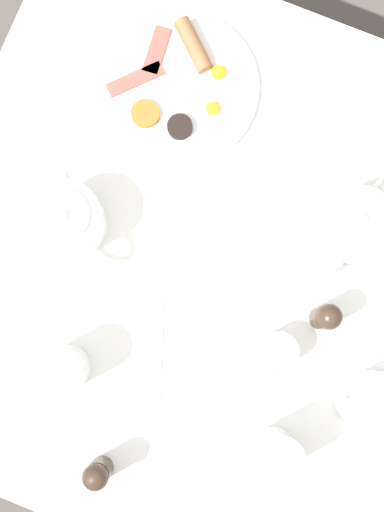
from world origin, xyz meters
name	(u,v)px	position (x,y,z in m)	size (l,w,h in m)	color
ground_plane	(192,285)	(0.00, 0.00, 0.00)	(8.00, 8.00, 0.00)	#4C4742
table	(192,261)	(0.00, 0.00, 0.66)	(1.04, 0.97, 0.73)	white
breakfast_plate	(179,86)	(-0.29, -0.14, 0.74)	(0.31, 0.31, 0.04)	white
teapot_near	(354,226)	(-0.15, 0.25, 0.79)	(0.22, 0.13, 0.12)	white
teapot_far	(69,221)	(0.03, -0.22, 0.79)	(0.13, 0.20, 0.12)	white
teacup_with_saucer_left	(372,394)	(0.11, 0.39, 0.76)	(0.13, 0.13, 0.06)	white
water_glass_tall	(64,368)	(0.27, -0.13, 0.79)	(0.08, 0.08, 0.11)	white
water_glass_short	(277,455)	(0.26, 0.26, 0.80)	(0.08, 0.08, 0.13)	white
creamer_jug	(278,351)	(0.10, 0.20, 0.77)	(0.09, 0.07, 0.06)	white
pepper_grinder	(98,474)	(0.41, -0.01, 0.79)	(0.04, 0.04, 0.11)	#38281E
salt_grinder	(326,317)	(0.02, 0.26, 0.79)	(0.04, 0.04, 0.11)	#38281E
fork_by_plate	(158,352)	(0.18, 0.01, 0.74)	(0.18, 0.08, 0.00)	silver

